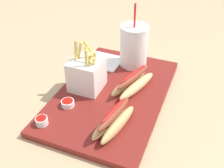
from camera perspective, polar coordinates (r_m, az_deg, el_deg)
name	(u,v)px	position (r m, az deg, el deg)	size (l,w,h in m)	color
ground_plane	(112,100)	(0.85, 0.00, -3.27)	(2.40, 2.40, 0.02)	tan
food_tray	(112,95)	(0.84, 0.00, -2.21)	(0.49, 0.31, 0.02)	maroon
soda_cup	(134,46)	(0.93, 4.58, 7.96)	(0.09, 0.09, 0.22)	white
fries_basket	(87,74)	(0.82, -5.31, 2.12)	(0.09, 0.09, 0.16)	white
hot_dog_1	(114,120)	(0.70, 0.39, -7.58)	(0.16, 0.08, 0.07)	tan
hot_dog_2	(133,82)	(0.83, 4.44, 0.33)	(0.18, 0.11, 0.06)	#DBB775
ketchup_cup_1	(42,121)	(0.74, -14.48, -7.43)	(0.03, 0.03, 0.02)	white
ketchup_cup_2	(68,103)	(0.78, -9.24, -3.94)	(0.04, 0.04, 0.02)	white
napkin_stack	(104,61)	(0.97, -1.78, 4.80)	(0.11, 0.12, 0.00)	white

